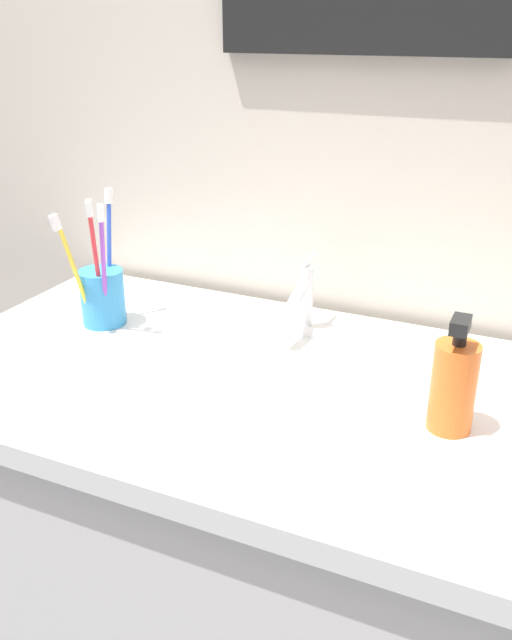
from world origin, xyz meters
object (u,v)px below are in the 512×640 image
at_px(toothbrush_yellow, 73,265).
at_px(toothbrush_purple, 103,261).
at_px(soap_dispenser, 454,385).
at_px(toothbrush_red, 96,257).
at_px(toothbrush_blue, 109,246).
at_px(faucet, 302,297).
at_px(toothbrush_cup, 103,297).

height_order(toothbrush_yellow, toothbrush_purple, toothbrush_purple).
bearing_deg(toothbrush_yellow, toothbrush_purple, 18.92).
height_order(toothbrush_yellow, soap_dispenser, toothbrush_yellow).
bearing_deg(toothbrush_red, toothbrush_purple, -16.97).
height_order(toothbrush_blue, soap_dispenser, toothbrush_blue).
height_order(faucet, toothbrush_purple, toothbrush_purple).
height_order(toothbrush_yellow, toothbrush_red, toothbrush_red).
bearing_deg(toothbrush_yellow, toothbrush_blue, 79.75).
xyz_separation_m(faucet, toothbrush_yellow, (-0.32, -0.15, 0.06)).
bearing_deg(toothbrush_cup, toothbrush_yellow, -106.12).
distance_m(faucet, toothbrush_blue, 0.32).
xyz_separation_m(faucet, toothbrush_blue, (-0.31, -0.07, 0.06)).
bearing_deg(faucet, soap_dispenser, -35.60).
height_order(toothbrush_cup, soap_dispenser, soap_dispenser).
distance_m(toothbrush_cup, toothbrush_blue, 0.08).
distance_m(toothbrush_yellow, toothbrush_blue, 0.08).
bearing_deg(toothbrush_purple, faucet, 25.85).
height_order(toothbrush_cup, toothbrush_yellow, toothbrush_yellow).
bearing_deg(toothbrush_cup, toothbrush_red, -60.68).
xyz_separation_m(toothbrush_cup, toothbrush_purple, (0.03, -0.03, 0.08)).
bearing_deg(soap_dispenser, toothbrush_cup, 171.26).
distance_m(toothbrush_cup, toothbrush_yellow, 0.08).
bearing_deg(toothbrush_red, toothbrush_blue, 104.57).
height_order(toothbrush_red, soap_dispenser, toothbrush_red).
bearing_deg(soap_dispenser, faucet, 144.40).
distance_m(toothbrush_purple, toothbrush_red, 0.02).
xyz_separation_m(faucet, toothbrush_cup, (-0.31, -0.10, -0.01)).
height_order(toothbrush_cup, toothbrush_red, toothbrush_red).
relative_size(toothbrush_blue, toothbrush_red, 1.00).
distance_m(toothbrush_blue, soap_dispenser, 0.58).
xyz_separation_m(toothbrush_yellow, toothbrush_purple, (0.05, 0.02, 0.01)).
distance_m(toothbrush_blue, toothbrush_red, 0.06).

